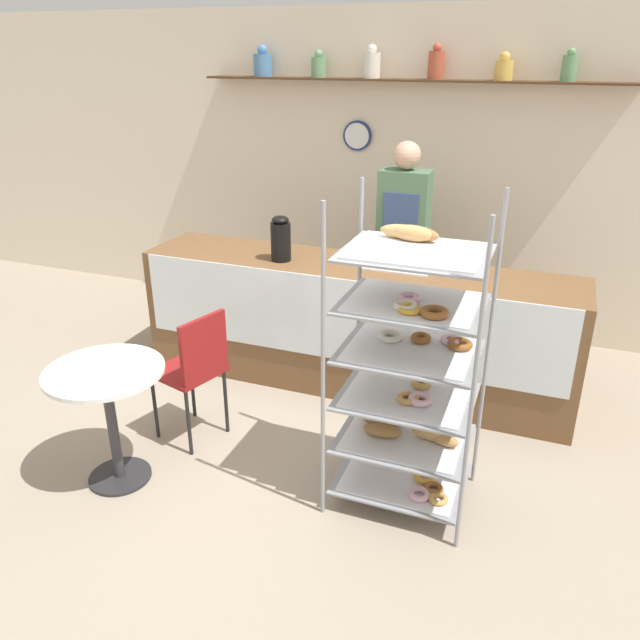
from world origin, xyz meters
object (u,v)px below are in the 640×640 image
(pastry_rack, at_px, (409,372))
(cafe_chair, at_px, (195,364))
(person_worker, at_px, (402,243))
(cafe_table, at_px, (108,398))
(coffee_carafe, at_px, (281,239))
(donut_tray_counter, at_px, (404,264))

(pastry_rack, relative_size, cafe_chair, 1.96)
(person_worker, height_order, cafe_table, person_worker)
(person_worker, distance_m, cafe_table, 2.53)
(pastry_rack, xyz_separation_m, cafe_chair, (-1.37, 0.08, -0.25))
(person_worker, distance_m, cafe_chair, 1.95)
(pastry_rack, relative_size, person_worker, 1.00)
(coffee_carafe, bearing_deg, cafe_chair, -98.64)
(cafe_table, distance_m, donut_tray_counter, 2.17)
(cafe_table, distance_m, cafe_chair, 0.59)
(cafe_table, relative_size, cafe_chair, 0.83)
(donut_tray_counter, bearing_deg, cafe_table, -126.33)
(person_worker, bearing_deg, pastry_rack, -74.56)
(pastry_rack, xyz_separation_m, donut_tray_counter, (-0.35, 1.26, 0.16))
(person_worker, xyz_separation_m, coffee_carafe, (-0.73, -0.69, 0.15))
(cafe_chair, bearing_deg, donut_tray_counter, 155.44)
(cafe_chair, distance_m, coffee_carafe, 1.15)
(cafe_table, relative_size, coffee_carafe, 2.23)
(person_worker, distance_m, donut_tray_counter, 0.53)
(pastry_rack, distance_m, coffee_carafe, 1.66)
(person_worker, relative_size, donut_tray_counter, 3.77)
(cafe_chair, height_order, coffee_carafe, coffee_carafe)
(person_worker, relative_size, coffee_carafe, 5.29)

